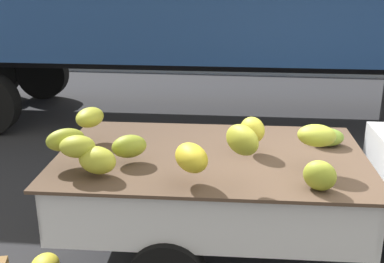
# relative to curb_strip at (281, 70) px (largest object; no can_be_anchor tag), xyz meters

# --- Properties ---
(curb_strip) EXTENTS (80.00, 0.80, 0.16)m
(curb_strip) POSITION_rel_curb_strip_xyz_m (0.00, 0.00, 0.00)
(curb_strip) COLOR gray
(curb_strip) RESTS_ON ground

